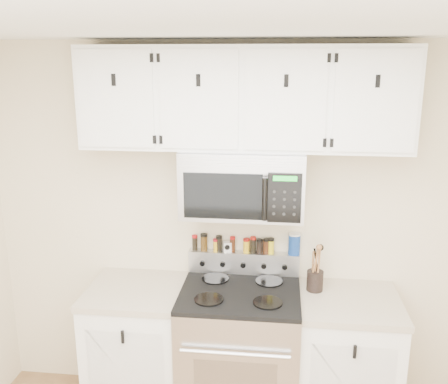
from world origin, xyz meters
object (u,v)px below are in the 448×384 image
(salt_canister, at_px, (294,244))
(utensil_crock, at_px, (315,279))
(range, at_px, (240,354))
(microwave, at_px, (243,182))

(salt_canister, bearing_deg, utensil_crock, -49.55)
(range, distance_m, utensil_crock, 0.71)
(range, relative_size, microwave, 1.45)
(range, bearing_deg, microwave, 89.77)
(microwave, bearing_deg, range, -90.23)
(utensil_crock, height_order, salt_canister, salt_canister)
(range, height_order, microwave, microwave)
(range, distance_m, microwave, 1.15)
(utensil_crock, xyz_separation_m, salt_canister, (-0.14, 0.16, 0.18))
(range, distance_m, salt_canister, 0.82)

